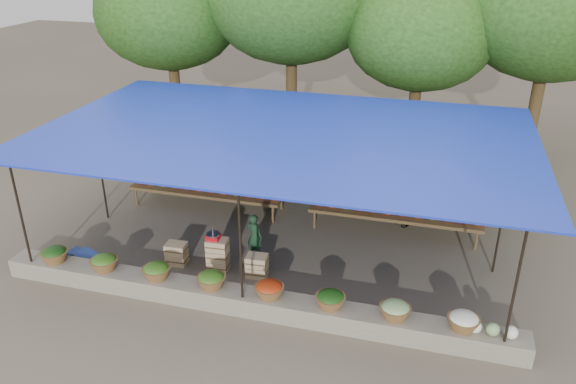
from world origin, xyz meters
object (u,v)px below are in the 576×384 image
(vendor_seated, at_px, (254,237))
(blue_crate_front, at_px, (87,260))
(crate_counter, at_px, (217,258))
(weighing_scale, at_px, (213,236))
(blue_crate_back, at_px, (78,257))

(vendor_seated, xyz_separation_m, blue_crate_front, (-3.49, -1.36, -0.39))
(crate_counter, relative_size, blue_crate_front, 4.26)
(crate_counter, height_order, vendor_seated, vendor_seated)
(weighing_scale, relative_size, blue_crate_front, 0.56)
(vendor_seated, xyz_separation_m, blue_crate_back, (-3.79, -1.25, -0.42))
(crate_counter, relative_size, blue_crate_back, 5.20)
(crate_counter, distance_m, weighing_scale, 0.54)
(weighing_scale, xyz_separation_m, blue_crate_back, (-3.10, -0.56, -0.71))
(weighing_scale, distance_m, blue_crate_back, 3.22)
(blue_crate_back, bearing_deg, blue_crate_front, -0.70)
(blue_crate_back, bearing_deg, vendor_seated, 37.55)
(blue_crate_front, relative_size, blue_crate_back, 1.22)
(crate_counter, distance_m, vendor_seated, 0.98)
(vendor_seated, distance_m, blue_crate_back, 4.02)
(weighing_scale, bearing_deg, vendor_seated, 44.76)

